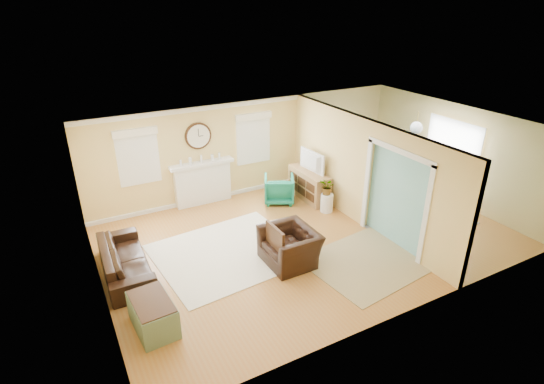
% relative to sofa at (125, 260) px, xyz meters
% --- Properties ---
extents(floor, '(9.00, 9.00, 0.00)m').
position_rel_sofa_xyz_m(floor, '(4.00, -0.55, -0.31)').
color(floor, '#AB6A2C').
rests_on(floor, ground).
extents(wall_back, '(9.00, 0.02, 2.60)m').
position_rel_sofa_xyz_m(wall_back, '(4.00, 2.45, 0.99)').
color(wall_back, '#EAC173').
rests_on(wall_back, ground).
extents(wall_front, '(9.00, 0.02, 2.60)m').
position_rel_sofa_xyz_m(wall_front, '(4.00, -3.55, 0.99)').
color(wall_front, '#EAC173').
rests_on(wall_front, ground).
extents(wall_left, '(0.02, 6.00, 2.60)m').
position_rel_sofa_xyz_m(wall_left, '(-0.50, -0.55, 0.99)').
color(wall_left, '#EAC173').
rests_on(wall_left, ground).
extents(wall_right, '(0.02, 6.00, 2.60)m').
position_rel_sofa_xyz_m(wall_right, '(8.50, -0.55, 0.99)').
color(wall_right, '#EAC173').
rests_on(wall_right, ground).
extents(ceiling, '(9.00, 6.00, 0.02)m').
position_rel_sofa_xyz_m(ceiling, '(4.00, -0.55, 2.29)').
color(ceiling, white).
rests_on(ceiling, wall_back).
extents(partition, '(0.17, 6.00, 2.60)m').
position_rel_sofa_xyz_m(partition, '(5.51, -0.27, 1.04)').
color(partition, '#EAC173').
rests_on(partition, ground).
extents(fireplace, '(1.70, 0.30, 1.17)m').
position_rel_sofa_xyz_m(fireplace, '(2.50, 2.33, 0.28)').
color(fireplace, white).
rests_on(fireplace, ground).
extents(wall_clock, '(0.70, 0.07, 0.70)m').
position_rel_sofa_xyz_m(wall_clock, '(2.50, 2.42, 1.54)').
color(wall_clock, '#412715').
rests_on(wall_clock, wall_back).
extents(window_left, '(1.05, 0.13, 1.42)m').
position_rel_sofa_xyz_m(window_left, '(0.95, 2.40, 1.34)').
color(window_left, white).
rests_on(window_left, wall_back).
extents(window_right, '(1.05, 0.13, 1.42)m').
position_rel_sofa_xyz_m(window_right, '(4.05, 2.40, 1.34)').
color(window_right, white).
rests_on(window_right, wall_back).
extents(french_doors, '(0.06, 1.70, 2.20)m').
position_rel_sofa_xyz_m(french_doors, '(8.45, -0.55, 0.79)').
color(french_doors, white).
rests_on(french_doors, ground).
extents(pendant, '(0.30, 0.30, 0.55)m').
position_rel_sofa_xyz_m(pendant, '(7.00, -0.55, 1.89)').
color(pendant, gold).
rests_on(pendant, ceiling).
extents(rug_cream, '(3.23, 2.87, 0.02)m').
position_rel_sofa_xyz_m(rug_cream, '(2.10, -0.29, -0.31)').
color(rug_cream, '#F1EACD').
rests_on(rug_cream, floor).
extents(rug_jute, '(2.65, 2.27, 0.01)m').
position_rel_sofa_xyz_m(rug_jute, '(4.54, -2.02, -0.31)').
color(rug_jute, tan).
rests_on(rug_jute, floor).
extents(rug_grey, '(2.62, 3.28, 0.01)m').
position_rel_sofa_xyz_m(rug_grey, '(6.75, -0.39, -0.31)').
color(rug_grey, slate).
rests_on(rug_grey, floor).
extents(sofa, '(0.91, 2.18, 0.63)m').
position_rel_sofa_xyz_m(sofa, '(0.00, 0.00, 0.00)').
color(sofa, black).
rests_on(sofa, floor).
extents(eames_chair, '(1.00, 1.15, 0.74)m').
position_rel_sofa_xyz_m(eames_chair, '(3.10, -1.21, 0.06)').
color(eames_chair, black).
rests_on(eames_chair, floor).
extents(green_chair, '(1.05, 1.06, 0.72)m').
position_rel_sofa_xyz_m(green_chair, '(4.32, 1.43, 0.05)').
color(green_chair, '#16744E').
rests_on(green_chair, floor).
extents(trunk, '(0.66, 1.02, 0.56)m').
position_rel_sofa_xyz_m(trunk, '(0.10, -1.83, -0.03)').
color(trunk, slate).
rests_on(trunk, floor).
extents(credenza, '(0.49, 1.44, 0.80)m').
position_rel_sofa_xyz_m(credenza, '(5.13, 1.21, 0.09)').
color(credenza, '#A67A48').
rests_on(credenza, floor).
extents(tv, '(0.21, 0.99, 0.56)m').
position_rel_sofa_xyz_m(tv, '(5.11, 1.21, 0.77)').
color(tv, black).
rests_on(tv, credenza).
extents(garden_stool, '(0.32, 0.32, 0.48)m').
position_rel_sofa_xyz_m(garden_stool, '(5.11, 0.33, -0.08)').
color(garden_stool, white).
rests_on(garden_stool, floor).
extents(potted_plant, '(0.43, 0.47, 0.45)m').
position_rel_sofa_xyz_m(potted_plant, '(5.11, 0.33, 0.39)').
color(potted_plant, '#337F33').
rests_on(potted_plant, garden_stool).
extents(dining_table, '(1.34, 2.11, 0.70)m').
position_rel_sofa_xyz_m(dining_table, '(6.75, -0.39, 0.04)').
color(dining_table, '#412715').
rests_on(dining_table, floor).
extents(dining_chair_n, '(0.45, 0.45, 0.90)m').
position_rel_sofa_xyz_m(dining_chair_n, '(6.69, 0.78, 0.21)').
color(dining_chair_n, slate).
rests_on(dining_chair_n, floor).
extents(dining_chair_s, '(0.45, 0.45, 0.96)m').
position_rel_sofa_xyz_m(dining_chair_s, '(6.78, -1.46, 0.25)').
color(dining_chair_s, slate).
rests_on(dining_chair_s, floor).
extents(dining_chair_w, '(0.52, 0.52, 0.99)m').
position_rel_sofa_xyz_m(dining_chair_w, '(6.02, -0.43, 0.27)').
color(dining_chair_w, white).
rests_on(dining_chair_w, floor).
extents(dining_chair_e, '(0.50, 0.50, 0.93)m').
position_rel_sofa_xyz_m(dining_chair_e, '(7.30, -0.42, 0.24)').
color(dining_chair_e, slate).
rests_on(dining_chair_e, floor).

